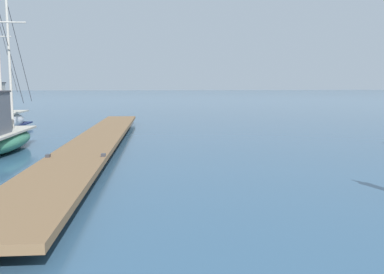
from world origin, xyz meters
name	(u,v)px	position (x,y,z in m)	size (l,w,h in m)	color
floating_dock	(98,140)	(-4.64, 17.49, 0.36)	(2.94, 23.12, 0.53)	brown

